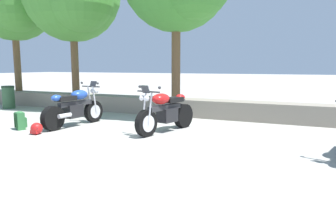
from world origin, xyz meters
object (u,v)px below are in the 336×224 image
(motorcycle_blue_near_left, at_px, (75,108))
(trash_bin, at_px, (8,97))
(rider_backpack, at_px, (20,120))
(rider_helmet, at_px, (36,129))
(motorcycle_red_centre, at_px, (165,112))

(motorcycle_blue_near_left, bearing_deg, trash_bin, 159.43)
(rider_backpack, xyz_separation_m, trash_bin, (-3.79, 2.75, 0.19))
(rider_backpack, bearing_deg, trash_bin, 144.02)
(motorcycle_blue_near_left, bearing_deg, rider_helmet, -95.17)
(motorcycle_red_centre, bearing_deg, rider_helmet, -150.05)
(motorcycle_blue_near_left, xyz_separation_m, rider_helmet, (-0.11, -1.25, -0.35))
(motorcycle_red_centre, height_order, rider_backpack, motorcycle_red_centre)
(rider_backpack, xyz_separation_m, rider_helmet, (0.83, -0.27, -0.11))
(rider_backpack, relative_size, trash_bin, 0.55)
(motorcycle_blue_near_left, relative_size, rider_helmet, 7.38)
(rider_helmet, relative_size, trash_bin, 0.33)
(rider_helmet, bearing_deg, rider_backpack, 162.02)
(motorcycle_blue_near_left, distance_m, rider_backpack, 1.38)
(trash_bin, bearing_deg, rider_helmet, -33.18)
(motorcycle_red_centre, relative_size, rider_helmet, 7.28)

